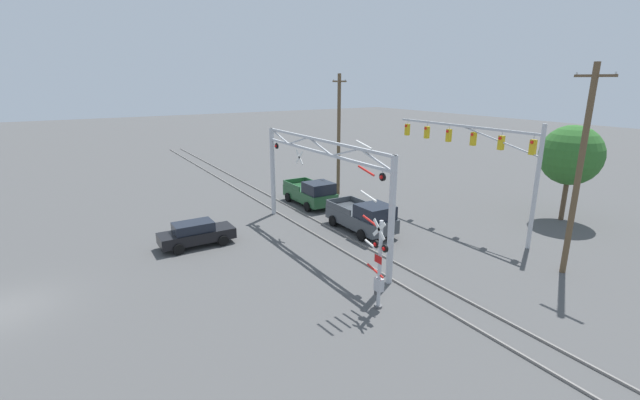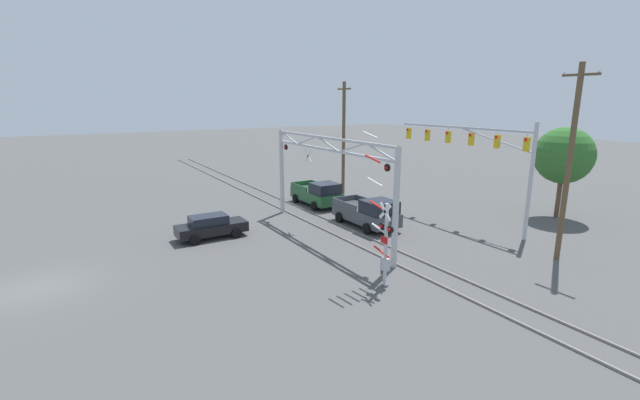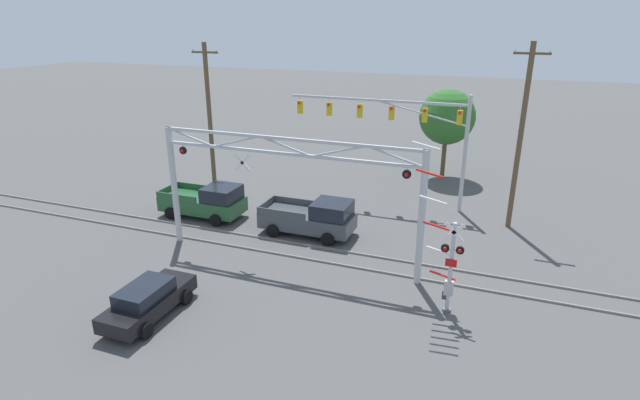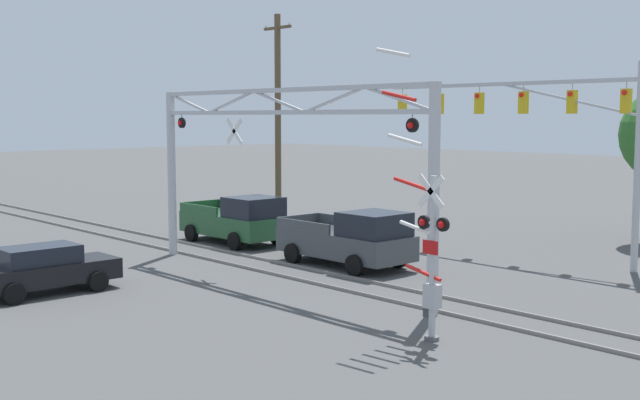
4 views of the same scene
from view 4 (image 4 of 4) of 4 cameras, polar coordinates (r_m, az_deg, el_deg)
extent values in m
cube|color=gray|center=(26.10, -2.43, -5.46)|extent=(80.00, 0.08, 0.10)
cube|color=gray|center=(27.03, -0.09, -5.05)|extent=(80.00, 0.08, 0.10)
cylinder|color=#B7BABF|center=(30.62, -10.50, 1.81)|extent=(0.31, 0.31, 6.10)
cylinder|color=#B7BABF|center=(21.03, 8.08, 0.00)|extent=(0.31, 0.31, 6.10)
cube|color=#B7BABF|center=(25.40, -2.98, 6.24)|extent=(12.94, 0.14, 0.14)
cube|color=#B7BABF|center=(25.42, -2.98, 7.80)|extent=(12.94, 0.14, 0.14)
cube|color=#B7BABF|center=(29.48, -9.29, 6.81)|extent=(2.55, 0.08, 0.77)
cube|color=#B7BABF|center=(27.40, -6.37, 6.92)|extent=(2.55, 0.08, 0.77)
cube|color=#B7BABF|center=(25.41, -2.98, 7.02)|extent=(2.55, 0.08, 0.77)
cube|color=#B7BABF|center=(23.51, 0.97, 7.12)|extent=(2.55, 0.08, 0.77)
cube|color=#B7BABF|center=(21.75, 5.59, 7.18)|extent=(2.55, 0.08, 0.77)
cylinder|color=black|center=(29.90, -9.80, 5.43)|extent=(0.38, 0.10, 0.38)
sphere|color=red|center=(29.87, -9.91, 5.43)|extent=(0.18, 0.18, 0.18)
cylinder|color=#B7BABF|center=(29.90, -9.81, 5.89)|extent=(0.04, 0.04, 0.10)
cylinder|color=black|center=(21.41, 6.59, 5.30)|extent=(0.38, 0.10, 0.38)
sphere|color=red|center=(21.36, 6.46, 5.30)|extent=(0.18, 0.18, 0.18)
cylinder|color=#B7BABF|center=(21.41, 6.59, 5.94)|extent=(0.04, 0.04, 0.10)
cube|color=white|center=(27.09, -6.12, 4.89)|extent=(0.88, 0.03, 0.88)
cube|color=white|center=(27.09, -6.12, 4.89)|extent=(0.88, 0.03, 0.88)
cylinder|color=black|center=(27.07, -6.16, 4.89)|extent=(0.04, 0.04, 0.02)
cylinder|color=#B7BABF|center=(18.77, 8.03, -4.17)|extent=(0.16, 0.16, 3.86)
cylinder|color=#59595B|center=(19.19, 7.95, -9.71)|extent=(0.35, 0.35, 0.10)
cube|color=white|center=(18.48, 7.88, 0.62)|extent=(0.78, 0.03, 0.78)
cube|color=white|center=(18.48, 7.88, 0.62)|extent=(0.78, 0.03, 0.78)
cylinder|color=black|center=(18.46, 7.83, 0.62)|extent=(0.04, 0.04, 0.02)
cylinder|color=black|center=(18.82, 7.41, -1.57)|extent=(0.32, 0.09, 0.32)
sphere|color=red|center=(18.78, 7.29, -1.59)|extent=(0.16, 0.16, 0.16)
cylinder|color=black|center=(18.47, 8.74, -1.73)|extent=(0.32, 0.09, 0.32)
sphere|color=red|center=(18.42, 8.62, -1.75)|extent=(0.16, 0.16, 0.16)
cube|color=#B7BABF|center=(18.64, 8.07, -1.65)|extent=(0.64, 0.06, 0.06)
cube|color=red|center=(18.65, 7.85, -3.36)|extent=(0.44, 0.02, 0.32)
cube|color=#B2B2B7|center=(18.95, 7.99, -6.79)|extent=(0.36, 0.28, 0.56)
cylinder|color=red|center=(19.02, 7.35, -5.15)|extent=(1.05, 0.09, 0.29)
cylinder|color=white|center=(18.98, 6.92, -2.00)|extent=(1.05, 0.09, 0.29)
cylinder|color=red|center=(19.00, 6.49, 1.14)|extent=(1.05, 0.09, 0.29)
cylinder|color=white|center=(19.07, 6.06, 4.27)|extent=(1.05, 0.09, 0.29)
cylinder|color=red|center=(19.21, 5.63, 7.37)|extent=(1.05, 0.09, 0.29)
cylinder|color=white|center=(19.40, 5.20, 10.41)|extent=(1.05, 0.09, 0.29)
cube|color=#3F3F42|center=(19.09, 7.71, -7.75)|extent=(0.24, 0.12, 0.36)
cylinder|color=#B7BABF|center=(28.69, 21.66, 2.15)|extent=(0.24, 0.24, 7.04)
cube|color=#B7BABF|center=(31.44, 12.76, 8.04)|extent=(10.97, 0.14, 0.14)
cube|color=#B7BABF|center=(29.94, 17.08, 6.89)|extent=(5.50, 0.08, 1.28)
cylinder|color=#B7BABF|center=(34.53, 5.89, 7.71)|extent=(0.04, 0.04, 0.30)
cube|color=gold|center=(34.51, 5.88, 6.78)|extent=(0.30, 0.26, 0.83)
sphere|color=red|center=(34.40, 5.70, 7.25)|extent=(0.18, 0.18, 0.18)
cylinder|color=#B7BABF|center=(33.24, 8.48, 7.75)|extent=(0.04, 0.04, 0.30)
cube|color=gold|center=(33.22, 8.47, 6.78)|extent=(0.30, 0.26, 0.83)
sphere|color=red|center=(33.10, 8.29, 7.27)|extent=(0.18, 0.18, 0.18)
cylinder|color=#B7BABF|center=(32.02, 11.28, 7.77)|extent=(0.04, 0.04, 0.30)
cube|color=gold|center=(32.00, 11.26, 6.76)|extent=(0.30, 0.26, 0.83)
sphere|color=red|center=(31.87, 11.09, 7.28)|extent=(0.18, 0.18, 0.18)
cylinder|color=#B7BABF|center=(30.88, 14.29, 7.77)|extent=(0.04, 0.04, 0.30)
cube|color=gold|center=(30.86, 14.26, 6.73)|extent=(0.30, 0.26, 0.83)
sphere|color=red|center=(30.73, 14.11, 7.26)|extent=(0.18, 0.18, 0.18)
cylinder|color=#B7BABF|center=(29.83, 17.52, 7.75)|extent=(0.04, 0.04, 0.30)
cube|color=gold|center=(29.81, 17.49, 6.67)|extent=(0.30, 0.26, 0.83)
sphere|color=red|center=(29.68, 17.34, 7.22)|extent=(0.18, 0.18, 0.18)
cylinder|color=#B7BABF|center=(28.88, 20.98, 7.70)|extent=(0.04, 0.04, 0.30)
cube|color=gold|center=(28.86, 20.93, 6.58)|extent=(0.30, 0.26, 0.83)
sphere|color=red|center=(28.72, 20.81, 7.16)|extent=(0.18, 0.18, 0.18)
cube|color=#3D4247|center=(28.13, 1.77, -3.11)|extent=(5.06, 2.09, 0.85)
cube|color=black|center=(27.02, 3.87, -1.73)|extent=(1.93, 1.92, 0.80)
cube|color=#3D4247|center=(28.14, -1.21, -1.86)|extent=(2.73, 0.08, 0.36)
cube|color=#3D4247|center=(29.49, 1.73, -1.50)|extent=(2.73, 0.08, 0.36)
cube|color=#3D4247|center=(29.85, -1.55, -1.41)|extent=(0.10, 2.01, 0.36)
cylinder|color=black|center=(26.37, 2.50, -4.66)|extent=(0.71, 0.24, 0.71)
cylinder|color=black|center=(27.88, 5.59, -4.10)|extent=(0.71, 0.24, 0.71)
cylinder|color=black|center=(28.64, -1.95, -3.81)|extent=(0.71, 0.24, 0.71)
cylinder|color=black|center=(30.04, 1.13, -3.35)|extent=(0.71, 0.24, 0.71)
cube|color=#23512D|center=(33.35, -6.18, -1.71)|extent=(4.93, 2.09, 0.85)
cube|color=black|center=(32.16, -4.75, -0.50)|extent=(1.88, 1.92, 0.80)
cube|color=#23512D|center=(33.54, -8.63, -0.66)|extent=(2.65, 0.08, 0.36)
cube|color=#23512D|center=(34.70, -5.87, -0.40)|extent=(2.65, 0.08, 0.36)
cube|color=#23512D|center=(35.23, -8.52, -0.34)|extent=(0.10, 2.01, 0.36)
cylinder|color=black|center=(31.57, -6.07, -2.92)|extent=(0.71, 0.24, 0.71)
cylinder|color=black|center=(32.85, -3.10, -2.55)|extent=(0.71, 0.24, 0.71)
cylinder|color=black|center=(34.05, -9.13, -2.32)|extent=(0.71, 0.24, 0.71)
cylinder|color=black|center=(35.24, -6.26, -2.00)|extent=(0.71, 0.24, 0.71)
cube|color=black|center=(25.12, -18.97, -4.93)|extent=(1.61, 4.22, 0.61)
cube|color=black|center=(24.96, -19.37, -3.70)|extent=(1.37, 2.19, 0.52)
cylinder|color=black|center=(26.42, -17.13, -5.02)|extent=(0.24, 0.61, 0.61)
cylinder|color=black|center=(24.98, -15.52, -5.60)|extent=(0.24, 0.61, 0.61)
cylinder|color=black|center=(23.97, -20.94, -6.26)|extent=(0.24, 0.61, 0.61)
cylinder|color=brown|center=(36.36, -3.01, 5.42)|extent=(0.28, 0.28, 9.75)
cube|color=brown|center=(36.58, -3.05, 12.13)|extent=(1.80, 0.12, 0.12)
cylinder|color=silver|center=(37.22, -3.87, 12.18)|extent=(0.08, 0.08, 0.12)
cylinder|color=silver|center=(35.96, -2.20, 12.40)|extent=(0.08, 0.08, 0.12)
camera|label=1|loc=(5.61, 65.48, 49.22)|focal=24.00mm
camera|label=2|loc=(4.45, 95.02, 42.74)|focal=24.00mm
camera|label=3|loc=(12.50, -65.60, 31.12)|focal=28.00mm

